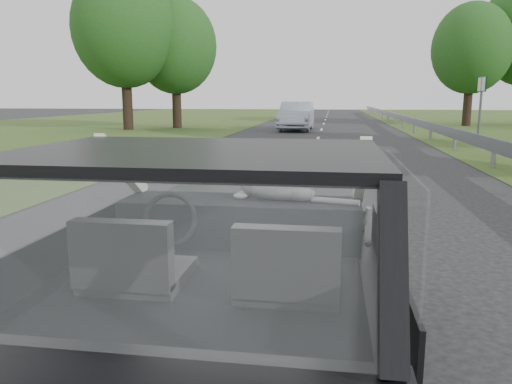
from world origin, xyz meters
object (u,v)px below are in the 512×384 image
(subject_car, at_px, (221,270))
(other_car, at_px, (296,116))
(highway_sign, at_px, (480,108))
(cat, at_px, (279,186))

(subject_car, relative_size, other_car, 0.90)
(subject_car, distance_m, highway_sign, 19.78)
(cat, relative_size, highway_sign, 0.26)
(cat, height_order, other_car, other_car)
(cat, height_order, highway_sign, highway_sign)
(cat, distance_m, highway_sign, 19.08)
(other_car, bearing_deg, cat, -84.96)
(subject_car, relative_size, cat, 6.18)
(cat, relative_size, other_car, 0.15)
(other_car, xyz_separation_m, highway_sign, (7.68, -4.70, 0.51))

